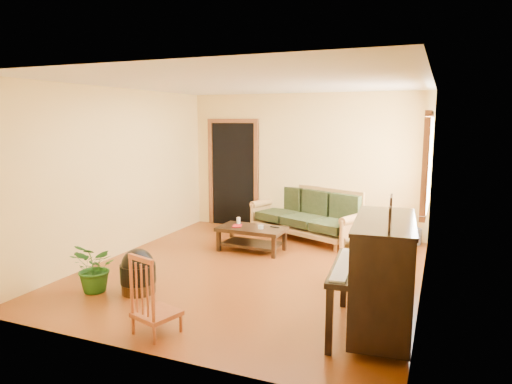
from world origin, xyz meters
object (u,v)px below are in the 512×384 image
at_px(ceramic_crock, 415,236).
at_px(coffee_table, 252,239).
at_px(sofa, 306,214).
at_px(potted_plant, 96,267).
at_px(footstool, 138,276).
at_px(armchair, 374,256).
at_px(red_chair, 156,294).
at_px(piano, 383,278).

bearing_deg(ceramic_crock, coffee_table, -149.65).
height_order(sofa, potted_plant, sofa).
relative_size(footstool, potted_plant, 0.69).
xyz_separation_m(sofa, ceramic_crock, (1.85, 0.33, -0.31)).
distance_m(armchair, footstool, 2.98).
bearing_deg(potted_plant, coffee_table, 65.56).
height_order(red_chair, ceramic_crock, red_chair).
bearing_deg(ceramic_crock, red_chair, -116.15).
distance_m(sofa, armchair, 2.45).
bearing_deg(ceramic_crock, armchair, -99.30).
bearing_deg(potted_plant, ceramic_crock, 47.27).
relative_size(sofa, ceramic_crock, 7.66).
bearing_deg(piano, red_chair, -162.84).
bearing_deg(armchair, footstool, -176.55).
bearing_deg(piano, footstool, 175.35).
bearing_deg(footstool, armchair, 26.66).
distance_m(armchair, ceramic_crock, 2.34).
bearing_deg(footstool, sofa, 70.27).
bearing_deg(footstool, ceramic_crock, 50.16).
distance_m(coffee_table, red_chair, 3.05).
xyz_separation_m(red_chair, ceramic_crock, (2.19, 4.46, -0.28)).
relative_size(sofa, footstool, 4.84).
height_order(footstool, potted_plant, potted_plant).
bearing_deg(sofa, armchair, -30.57).
height_order(sofa, piano, piano).
height_order(coffee_table, footstool, footstool).
height_order(footstool, red_chair, red_chair).
relative_size(coffee_table, footstool, 2.49).
bearing_deg(armchair, ceramic_crock, 57.48).
height_order(coffee_table, potted_plant, potted_plant).
height_order(sofa, ceramic_crock, sofa).
distance_m(sofa, red_chair, 4.14).
bearing_deg(piano, coffee_table, 131.74).
distance_m(armchair, potted_plant, 3.49).
bearing_deg(sofa, ceramic_crock, 32.87).
bearing_deg(coffee_table, piano, -43.32).
distance_m(piano, footstool, 2.94).
height_order(piano, ceramic_crock, piano).
bearing_deg(sofa, piano, -39.57).
distance_m(coffee_table, piano, 3.21).
xyz_separation_m(armchair, potted_plant, (-3.14, -1.51, -0.09)).
bearing_deg(potted_plant, red_chair, -25.89).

